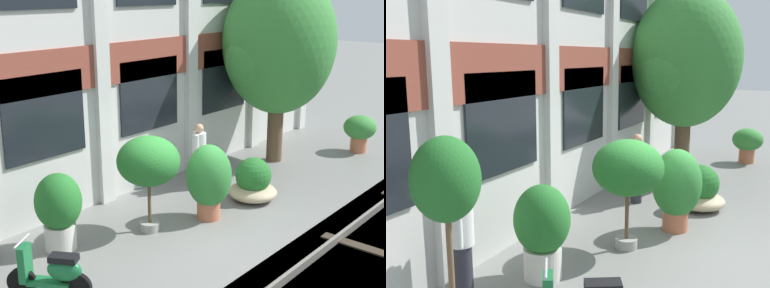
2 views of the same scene
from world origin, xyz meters
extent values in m
plane|color=slate|center=(0.00, 0.00, 0.00)|extent=(80.00, 80.00, 0.00)
cube|color=silver|center=(0.00, 2.91, 4.04)|extent=(17.61, 0.50, 8.09)
cube|color=brown|center=(0.00, 2.64, 3.10)|extent=(17.61, 0.06, 0.90)
cube|color=silver|center=(-2.94, 2.60, 4.04)|extent=(0.36, 0.16, 8.09)
cube|color=silver|center=(0.00, 2.60, 4.04)|extent=(0.36, 0.16, 8.09)
cube|color=silver|center=(2.94, 2.60, 4.04)|extent=(0.36, 0.16, 8.09)
cube|color=silver|center=(5.87, 2.60, 4.04)|extent=(0.36, 0.16, 8.09)
cube|color=silver|center=(8.81, 2.60, 4.04)|extent=(0.36, 0.16, 8.09)
cube|color=black|center=(-1.47, 2.63, 2.25)|extent=(1.88, 0.04, 1.70)
cube|color=black|center=(1.47, 2.63, 2.25)|extent=(1.88, 0.04, 1.70)
cube|color=black|center=(4.40, 2.63, 2.25)|extent=(1.88, 0.04, 1.70)
cube|color=black|center=(7.34, 2.63, 2.25)|extent=(1.88, 0.04, 1.70)
cube|color=black|center=(7.34, 2.63, 5.15)|extent=(1.88, 0.04, 1.70)
cylinder|color=brown|center=(5.07, 1.35, 1.12)|extent=(0.43, 0.43, 2.24)
ellipsoid|color=#388438|center=(5.07, 1.35, 3.30)|extent=(3.03, 3.03, 3.83)
sphere|color=#388438|center=(4.32, 1.55, 2.91)|extent=(1.66, 1.66, 1.66)
sphere|color=#388438|center=(5.83, 1.15, 2.91)|extent=(1.66, 1.66, 1.66)
cylinder|color=brown|center=(-4.02, 1.47, 1.07)|extent=(0.07, 0.07, 1.59)
ellipsoid|color=#236B28|center=(-4.02, 1.47, 2.05)|extent=(0.76, 0.76, 0.95)
ellipsoid|color=tan|center=(2.25, 0.15, 0.19)|extent=(1.11, 1.11, 0.37)
sphere|color=#236B28|center=(2.25, 0.15, 0.58)|extent=(0.83, 0.83, 0.83)
cylinder|color=gray|center=(-0.45, 0.79, 0.09)|extent=(0.40, 0.40, 0.18)
cylinder|color=brown|center=(-0.45, 0.79, 0.73)|extent=(0.07, 0.07, 1.09)
ellipsoid|color=#236B28|center=(-0.45, 0.79, 1.47)|extent=(1.24, 1.24, 0.97)
cylinder|color=#B76647|center=(0.78, 0.27, 0.19)|extent=(0.49, 0.49, 0.38)
ellipsoid|color=#2D7A33|center=(0.78, 0.27, 0.95)|extent=(0.95, 0.95, 1.33)
cylinder|color=beige|center=(-2.08, 1.51, 0.25)|extent=(0.59, 0.59, 0.49)
ellipsoid|color=#236B28|center=(-2.08, 1.51, 0.94)|extent=(0.87, 0.87, 1.07)
cylinder|color=#B76647|center=(7.40, -0.13, 0.22)|extent=(0.47, 0.47, 0.44)
ellipsoid|color=#388438|center=(7.40, -0.13, 0.75)|extent=(0.94, 0.94, 0.71)
cube|color=black|center=(-3.07, 0.03, 0.72)|extent=(0.42, 0.49, 0.10)
cylinder|color=#B7B7BF|center=(-3.42, 0.59, 0.96)|extent=(0.44, 0.29, 0.03)
cylinder|color=#282833|center=(2.00, 1.55, 0.43)|extent=(0.26, 0.26, 0.86)
cylinder|color=silver|center=(2.00, 1.55, 1.13)|extent=(0.34, 0.34, 0.54)
sphere|color=tan|center=(2.00, 1.55, 1.51)|extent=(0.22, 0.22, 0.22)
cylinder|color=silver|center=(1.80, 1.45, 1.15)|extent=(0.09, 0.09, 0.49)
cylinder|color=silver|center=(2.20, 1.64, 1.15)|extent=(0.09, 0.09, 0.49)
cylinder|color=#282833|center=(-3.19, 2.07, 0.43)|extent=(0.26, 0.26, 0.85)
cylinder|color=silver|center=(-3.19, 2.07, 1.11)|extent=(0.34, 0.34, 0.51)
sphere|color=#D99588|center=(-3.19, 2.07, 1.48)|extent=(0.22, 0.22, 0.22)
cylinder|color=silver|center=(-3.37, 1.94, 1.14)|extent=(0.09, 0.09, 0.46)
cylinder|color=silver|center=(-3.02, 2.20, 1.14)|extent=(0.09, 0.09, 0.46)
camera|label=1|loc=(-7.39, -6.23, 4.69)|focal=50.00mm
camera|label=2|loc=(-7.45, -1.99, 3.35)|focal=42.00mm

